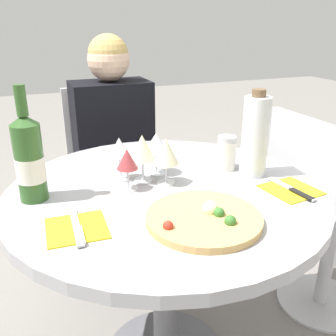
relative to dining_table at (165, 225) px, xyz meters
name	(u,v)px	position (x,y,z in m)	size (l,w,h in m)	color
dining_table	(165,225)	(0.00, 0.00, 0.00)	(1.00, 1.00, 0.73)	slate
chair_behind_diner	(112,175)	(0.03, 0.89, -0.17)	(0.43, 0.43, 0.89)	silver
seated_diner	(118,167)	(0.03, 0.74, -0.07)	(0.38, 0.47, 1.17)	black
chair_empty_side	(321,226)	(0.71, 0.02, -0.17)	(0.43, 0.43, 0.89)	silver
pizza_large	(204,218)	(0.02, -0.24, 0.15)	(0.31, 0.31, 0.05)	tan
wine_bottle	(29,159)	(-0.39, 0.07, 0.26)	(0.08, 0.08, 0.34)	#2D5623
tall_carafe	(255,136)	(0.32, -0.01, 0.27)	(0.09, 0.09, 0.29)	silver
sugar_shaker	(226,153)	(0.26, 0.07, 0.19)	(0.07, 0.07, 0.12)	silver
wine_glass_back_right	(156,143)	(0.02, 0.12, 0.24)	(0.08, 0.08, 0.14)	silver
wine_glass_front_right	(166,152)	(0.02, 0.03, 0.24)	(0.08, 0.08, 0.15)	silver
wine_glass_front_left	(127,160)	(-0.11, 0.03, 0.23)	(0.07, 0.07, 0.13)	silver
wine_glass_center	(142,148)	(-0.05, 0.08, 0.25)	(0.08, 0.08, 0.16)	silver
wine_glass_back_left	(119,148)	(-0.11, 0.12, 0.24)	(0.07, 0.07, 0.14)	silver
place_setting_left	(77,228)	(-0.30, -0.15, 0.14)	(0.16, 0.19, 0.01)	yellow
place_setting_right	(291,190)	(0.36, -0.17, 0.14)	(0.17, 0.19, 0.01)	yellow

